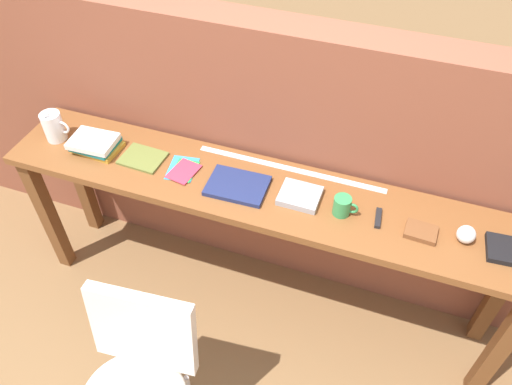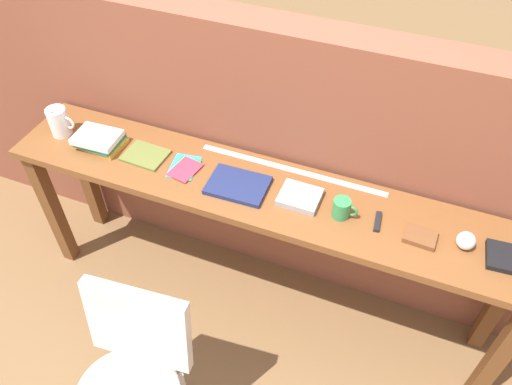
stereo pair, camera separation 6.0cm
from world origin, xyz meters
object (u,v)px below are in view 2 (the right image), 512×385
Objects in this scene: mug at (342,208)px; pitcher_white at (59,122)px; pamphlet_pile_colourful at (185,168)px; sports_ball_small at (466,241)px; book_stack_leftmost at (99,140)px; book_repair_rightmost at (512,259)px; magazine_cycling at (145,155)px; chair_white_moulded at (132,372)px; multitool_folded at (378,222)px; book_open_centre at (238,185)px; leather_journal_brown at (420,237)px.

pitcher_white is at bearing 179.15° from mug.
pamphlet_pile_colourful is 1.28m from sports_ball_small.
pamphlet_pile_colourful is (0.47, 0.00, -0.03)m from book_stack_leftmost.
sports_ball_small is 0.39× the size of book_repair_rightmost.
sports_ball_small reaches higher than magazine_cycling.
chair_white_moulded is 11.65× the size of sports_ball_small.
sports_ball_small is (1.98, -0.00, -0.04)m from pitcher_white.
book_stack_leftmost is 2.13× the size of multitool_folded.
book_repair_rightmost is at bearing -1.05° from book_open_centre.
multitool_folded is 0.18m from leather_journal_brown.
mug is 1.00× the size of multitool_folded.
mug is 0.56× the size of book_repair_rightmost.
multitool_folded is (0.92, -0.00, 0.00)m from pamphlet_pile_colourful.
pamphlet_pile_colourful is at bearing 178.75° from mug.
book_open_centre is (0.50, -0.03, 0.00)m from magazine_cycling.
multitool_folded is at bearing -0.04° from book_open_centre.
book_stack_leftmost reaches higher than book_repair_rightmost.
book_open_centre is 3.55× the size of sports_ball_small.
multitool_folded is 0.54m from book_repair_rightmost.
book_open_centre reaches higher than chair_white_moulded.
magazine_cycling is 1.85× the size of multitool_folded.
mug is (0.48, 0.00, 0.03)m from book_open_centre.
pamphlet_pile_colourful is 0.92m from multitool_folded.
multitool_folded is (0.16, 0.02, -0.04)m from mug.
pitcher_white is 1.67× the size of multitool_folded.
sports_ball_small is (0.99, 0.02, 0.03)m from book_open_centre.
chair_white_moulded is 4.57× the size of book_repair_rightmost.
book_open_centre is (0.75, -0.02, -0.02)m from book_stack_leftmost.
multitool_folded is at bearing 2.21° from magazine_cycling.
chair_white_moulded is at bearing -44.75° from pitcher_white.
pitcher_white reaches higher than chair_white_moulded.
mug is at bearing -177.88° from sports_ball_small.
pitcher_white is 0.68× the size of book_open_centre.
book_repair_rightmost reaches higher than magazine_cycling.
leather_journal_brown is at bearing 1.36° from magazine_cycling.
pitcher_white is 1.67× the size of mug.
pamphlet_pile_colourful is (0.70, -0.01, -0.07)m from pitcher_white.
magazine_cycling is at bearing 113.60° from chair_white_moulded.
multitool_folded is (1.14, -0.01, 0.00)m from magazine_cycling.
pamphlet_pile_colourful is at bearing 180.00° from multitool_folded.
magazine_cycling is 0.50m from book_open_centre.
chair_white_moulded is 8.10× the size of multitool_folded.
book_stack_leftmost is at bearing -179.59° from pamphlet_pile_colourful.
book_stack_leftmost is 1.39m from multitool_folded.
multitool_folded is (1.62, -0.01, -0.07)m from pitcher_white.
multitool_folded is at bearing -179.65° from sports_ball_small.
mug is (1.47, -0.02, -0.03)m from pitcher_white.
magazine_cycling reaches higher than chair_white_moulded.
leather_journal_brown is (1.57, -0.02, -0.02)m from book_stack_leftmost.
multitool_folded is at bearing 6.10° from mug.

